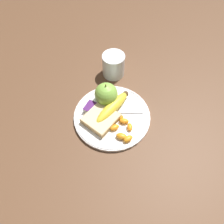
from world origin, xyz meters
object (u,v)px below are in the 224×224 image
at_px(banana, 113,107).
at_px(jam_packet, 91,108).
at_px(plate, 112,116).
at_px(juice_glass, 113,66).
at_px(bread_slice, 101,119).
at_px(fork, 112,112).
at_px(apple, 106,94).

xyz_separation_m(banana, jam_packet, (-0.03, 0.06, -0.01)).
relative_size(plate, jam_packet, 5.71).
distance_m(juice_glass, banana, 0.18).
bearing_deg(bread_slice, plate, -33.90).
bearing_deg(fork, plate, 85.62).
bearing_deg(fork, apple, -63.68).
relative_size(apple, banana, 0.54).
bearing_deg(banana, apple, 59.00).
height_order(banana, fork, banana).
distance_m(apple, banana, 0.05).
bearing_deg(banana, jam_packet, 117.75).
xyz_separation_m(banana, fork, (-0.01, -0.00, -0.02)).
bearing_deg(apple, plate, -133.66).
height_order(bread_slice, jam_packet, same).
height_order(bread_slice, fork, bread_slice).
xyz_separation_m(plate, jam_packet, (-0.01, 0.07, 0.01)).
height_order(juice_glass, banana, juice_glass).
xyz_separation_m(fork, jam_packet, (-0.03, 0.07, 0.01)).
bearing_deg(banana, bread_slice, 164.54).
height_order(banana, bread_slice, banana).
distance_m(banana, jam_packet, 0.07).
relative_size(juice_glass, banana, 0.54).
relative_size(banana, jam_packet, 3.63).
xyz_separation_m(juice_glass, jam_packet, (-0.19, -0.02, -0.02)).
height_order(juice_glass, fork, juice_glass).
xyz_separation_m(juice_glass, fork, (-0.17, -0.08, -0.03)).
height_order(plate, apple, apple).
distance_m(bread_slice, jam_packet, 0.05).
distance_m(plate, jam_packet, 0.07).
distance_m(plate, banana, 0.03).
distance_m(apple, jam_packet, 0.07).
distance_m(juice_glass, jam_packet, 0.19).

